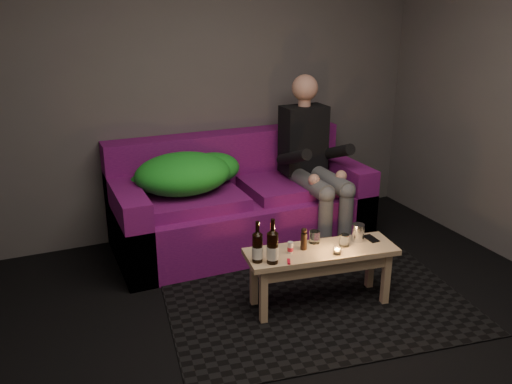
# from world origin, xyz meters

# --- Properties ---
(floor) EXTENTS (4.50, 4.50, 0.00)m
(floor) POSITION_xyz_m (0.00, 0.00, 0.00)
(floor) COLOR black
(floor) RESTS_ON ground
(room) EXTENTS (4.50, 4.50, 4.50)m
(room) POSITION_xyz_m (0.00, 0.47, 1.64)
(room) COLOR silver
(room) RESTS_ON ground
(rug) EXTENTS (2.22, 1.75, 0.01)m
(rug) POSITION_xyz_m (0.25, 0.69, 0.00)
(rug) COLOR black
(rug) RESTS_ON floor
(sofa) EXTENTS (2.11, 0.95, 0.91)m
(sofa) POSITION_xyz_m (0.12, 1.82, 0.33)
(sofa) COLOR #5C0D63
(sofa) RESTS_ON floor
(green_blanket) EXTENTS (0.93, 0.63, 0.32)m
(green_blanket) POSITION_xyz_m (-0.32, 1.81, 0.68)
(green_blanket) COLOR green
(green_blanket) RESTS_ON sofa
(person) EXTENTS (0.38, 0.87, 1.41)m
(person) POSITION_xyz_m (0.73, 1.65, 0.73)
(person) COLOR black
(person) RESTS_ON sofa
(coffee_table) EXTENTS (1.06, 0.46, 0.42)m
(coffee_table) POSITION_xyz_m (0.25, 0.64, 0.34)
(coffee_table) COLOR tan
(coffee_table) RESTS_ON rug
(beer_bottle_a) EXTENTS (0.07, 0.07, 0.28)m
(beer_bottle_a) POSITION_xyz_m (-0.22, 0.64, 0.52)
(beer_bottle_a) COLOR black
(beer_bottle_a) RESTS_ON coffee_table
(beer_bottle_b) EXTENTS (0.08, 0.08, 0.30)m
(beer_bottle_b) POSITION_xyz_m (-0.14, 0.59, 0.53)
(beer_bottle_b) COLOR black
(beer_bottle_b) RESTS_ON coffee_table
(salt_shaker) EXTENTS (0.05, 0.05, 0.08)m
(salt_shaker) POSITION_xyz_m (0.03, 0.67, 0.46)
(salt_shaker) COLOR silver
(salt_shaker) RESTS_ON coffee_table
(pepper_mill) EXTENTS (0.05, 0.05, 0.12)m
(pepper_mill) POSITION_xyz_m (0.14, 0.69, 0.48)
(pepper_mill) COLOR black
(pepper_mill) RESTS_ON coffee_table
(tumbler_back) EXTENTS (0.09, 0.09, 0.09)m
(tumbler_back) POSITION_xyz_m (0.25, 0.75, 0.46)
(tumbler_back) COLOR white
(tumbler_back) RESTS_ON coffee_table
(tealight) EXTENTS (0.05, 0.05, 0.04)m
(tealight) POSITION_xyz_m (0.30, 0.54, 0.44)
(tealight) COLOR white
(tealight) RESTS_ON coffee_table
(tumbler_front) EXTENTS (0.07, 0.07, 0.08)m
(tumbler_front) POSITION_xyz_m (0.41, 0.62, 0.46)
(tumbler_front) COLOR white
(tumbler_front) RESTS_ON coffee_table
(steel_cup) EXTENTS (0.11, 0.11, 0.12)m
(steel_cup) POSITION_xyz_m (0.54, 0.66, 0.48)
(steel_cup) COLOR silver
(steel_cup) RESTS_ON coffee_table
(smartphone) EXTENTS (0.07, 0.13, 0.01)m
(smartphone) POSITION_xyz_m (0.65, 0.64, 0.42)
(smartphone) COLOR black
(smartphone) RESTS_ON coffee_table
(red_lighter) EXTENTS (0.04, 0.07, 0.01)m
(red_lighter) POSITION_xyz_m (-0.04, 0.56, 0.42)
(red_lighter) COLOR #BA0B27
(red_lighter) RESTS_ON coffee_table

